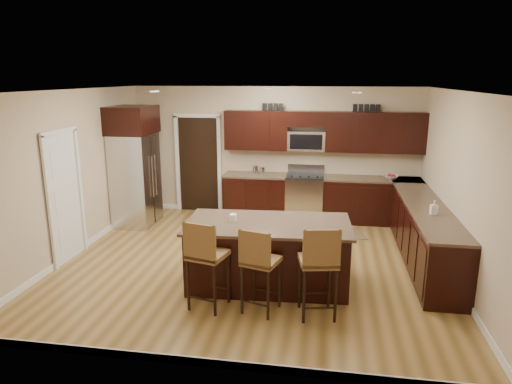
% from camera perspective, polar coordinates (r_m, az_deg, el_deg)
% --- Properties ---
extents(floor, '(6.00, 6.00, 0.00)m').
position_cam_1_polar(floor, '(7.40, -0.41, -8.81)').
color(floor, olive).
rests_on(floor, ground).
extents(ceiling, '(6.00, 6.00, 0.00)m').
position_cam_1_polar(ceiling, '(6.81, -0.46, 12.59)').
color(ceiling, silver).
rests_on(ceiling, wall_back).
extents(wall_back, '(6.00, 0.00, 6.00)m').
position_cam_1_polar(wall_back, '(9.65, 2.27, 5.03)').
color(wall_back, '#C2AD8C').
rests_on(wall_back, floor).
extents(wall_left, '(0.00, 5.50, 5.50)m').
position_cam_1_polar(wall_left, '(8.03, -22.07, 2.09)').
color(wall_left, '#C2AD8C').
rests_on(wall_left, floor).
extents(wall_right, '(0.00, 5.50, 5.50)m').
position_cam_1_polar(wall_right, '(7.14, 24.05, 0.47)').
color(wall_right, '#C2AD8C').
rests_on(wall_right, floor).
extents(base_cabinets, '(4.02, 3.96, 0.92)m').
position_cam_1_polar(base_cabinets, '(8.55, 13.91, -2.73)').
color(base_cabinets, black).
rests_on(base_cabinets, floor).
extents(upper_cabinets, '(4.00, 0.33, 0.80)m').
position_cam_1_polar(upper_cabinets, '(9.36, 8.59, 7.62)').
color(upper_cabinets, black).
rests_on(upper_cabinets, wall_back).
extents(range, '(0.76, 0.64, 1.11)m').
position_cam_1_polar(range, '(9.49, 6.08, -0.63)').
color(range, silver).
rests_on(range, floor).
extents(microwave, '(0.76, 0.31, 0.40)m').
position_cam_1_polar(microwave, '(9.41, 6.32, 6.38)').
color(microwave, silver).
rests_on(microwave, upper_cabinets).
extents(doorway, '(0.85, 0.03, 2.06)m').
position_cam_1_polar(doorway, '(10.02, -7.18, 3.41)').
color(doorway, black).
rests_on(doorway, floor).
extents(pantry_door, '(0.03, 0.80, 2.04)m').
position_cam_1_polar(pantry_door, '(7.84, -22.83, -0.74)').
color(pantry_door, white).
rests_on(pantry_door, floor).
extents(letter_decor, '(2.20, 0.03, 0.15)m').
position_cam_1_polar(letter_decor, '(9.32, 7.80, 10.43)').
color(letter_decor, black).
rests_on(letter_decor, upper_cabinets).
extents(island, '(2.36, 1.34, 0.92)m').
position_cam_1_polar(island, '(6.54, 1.52, -7.95)').
color(island, black).
rests_on(island, floor).
extents(stool_left, '(0.53, 0.53, 1.18)m').
position_cam_1_polar(stool_left, '(5.78, -6.38, -7.83)').
color(stool_left, brown).
rests_on(stool_left, floor).
extents(stool_mid, '(0.52, 0.52, 1.12)m').
position_cam_1_polar(stool_mid, '(5.66, 0.35, -8.64)').
color(stool_mid, brown).
rests_on(stool_mid, floor).
extents(stool_right, '(0.53, 0.53, 1.19)m').
position_cam_1_polar(stool_right, '(5.58, 7.90, -8.62)').
color(stool_right, brown).
rests_on(stool_right, floor).
extents(refrigerator, '(0.79, 0.97, 2.35)m').
position_cam_1_polar(refrigerator, '(9.28, -14.92, 3.27)').
color(refrigerator, silver).
rests_on(refrigerator, floor).
extents(floor_mat, '(1.07, 0.85, 0.01)m').
position_cam_1_polar(floor_mat, '(8.75, 10.30, -5.27)').
color(floor_mat, brown).
rests_on(floor_mat, floor).
extents(fruit_bowl, '(0.36, 0.36, 0.07)m').
position_cam_1_polar(fruit_bowl, '(9.45, 16.51, 1.81)').
color(fruit_bowl, silver).
rests_on(fruit_bowl, base_cabinets).
extents(soap_bottle, '(0.10, 0.10, 0.21)m').
position_cam_1_polar(soap_bottle, '(7.21, 21.36, -1.81)').
color(soap_bottle, '#B2B2B2').
rests_on(soap_bottle, base_cabinets).
extents(canister_tall, '(0.12, 0.12, 0.18)m').
position_cam_1_polar(canister_tall, '(9.47, -0.06, 2.77)').
color(canister_tall, silver).
rests_on(canister_tall, base_cabinets).
extents(canister_short, '(0.11, 0.11, 0.16)m').
position_cam_1_polar(canister_short, '(9.45, 0.77, 2.67)').
color(canister_short, silver).
rests_on(canister_short, base_cabinets).
extents(island_jar, '(0.10, 0.10, 0.10)m').
position_cam_1_polar(island_jar, '(6.43, -2.88, -3.22)').
color(island_jar, white).
rests_on(island_jar, island).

